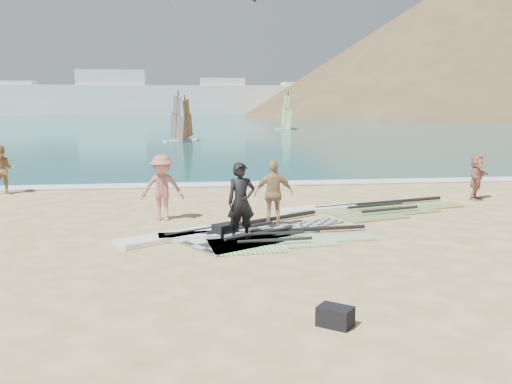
{
  "coord_description": "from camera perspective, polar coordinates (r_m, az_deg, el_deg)",
  "views": [
    {
      "loc": [
        -1.48,
        -10.44,
        3.28
      ],
      "look_at": [
        0.41,
        4.0,
        1.0
      ],
      "focal_mm": 40.0,
      "sensor_mm": 36.0,
      "label": 1
    }
  ],
  "objects": [
    {
      "name": "ground",
      "position": [
        11.04,
        0.6,
        -8.38
      ],
      "size": [
        300.0,
        300.0,
        0.0
      ],
      "primitive_type": "plane",
      "color": "#E4C985",
      "rests_on": "ground"
    },
    {
      "name": "sea",
      "position": [
        142.49,
        -6.89,
        7.51
      ],
      "size": [
        300.0,
        240.0,
        0.06
      ],
      "primitive_type": "cube",
      "color": "#0B4C53",
      "rests_on": "ground"
    },
    {
      "name": "surf_line",
      "position": [
        23.03,
        -3.67,
        0.69
      ],
      "size": [
        300.0,
        1.2,
        0.04
      ],
      "primitive_type": "cube",
      "color": "white",
      "rests_on": "ground"
    },
    {
      "name": "far_town",
      "position": [
        161.08,
        -12.66,
        9.11
      ],
      "size": [
        160.0,
        8.0,
        12.0
      ],
      "color": "white",
      "rests_on": "ground"
    },
    {
      "name": "rig_grey",
      "position": [
        14.23,
        -3.32,
        -4.23
      ],
      "size": [
        6.05,
        4.32,
        0.2
      ],
      "rotation": [
        0.0,
        0.0,
        0.54
      ],
      "color": "black",
      "rests_on": "ground"
    },
    {
      "name": "rig_green",
      "position": [
        13.77,
        -0.6,
        -4.67
      ],
      "size": [
        5.32,
        2.19,
        0.2
      ],
      "rotation": [
        0.0,
        0.0,
        0.09
      ],
      "color": "green",
      "rests_on": "ground"
    },
    {
      "name": "rig_orange",
      "position": [
        17.76,
        10.43,
        -1.73
      ],
      "size": [
        6.08,
        3.3,
        0.2
      ],
      "rotation": [
        0.0,
        0.0,
        0.29
      ],
      "color": "orange",
      "rests_on": "ground"
    },
    {
      "name": "gear_bag_near",
      "position": [
        14.04,
        -3.1,
        -3.9
      ],
      "size": [
        0.68,
        0.63,
        0.35
      ],
      "primitive_type": "cube",
      "rotation": [
        0.0,
        0.0,
        0.59
      ],
      "color": "black",
      "rests_on": "ground"
    },
    {
      "name": "gear_bag_far",
      "position": [
        8.73,
        7.93,
        -12.21
      ],
      "size": [
        0.61,
        0.58,
        0.3
      ],
      "primitive_type": "cube",
      "rotation": [
        0.0,
        0.0,
        -0.68
      ],
      "color": "black",
      "rests_on": "ground"
    },
    {
      "name": "person_wetsuit",
      "position": [
        13.56,
        -1.5,
        -1.01
      ],
      "size": [
        0.76,
        0.57,
        1.89
      ],
      "primitive_type": "imported",
      "rotation": [
        0.0,
        0.0,
        0.19
      ],
      "color": "black",
      "rests_on": "ground"
    },
    {
      "name": "beachgoer_left",
      "position": [
        22.48,
        -24.05,
        2.02
      ],
      "size": [
        0.92,
        0.75,
        1.78
      ],
      "primitive_type": "imported",
      "rotation": [
        0.0,
        0.0,
        0.08
      ],
      "color": "olive",
      "rests_on": "ground"
    },
    {
      "name": "beachgoer_mid",
      "position": [
        16.17,
        -9.38,
        0.42
      ],
      "size": [
        1.21,
        0.7,
        1.86
      ],
      "primitive_type": "imported",
      "rotation": [
        0.0,
        0.0,
        0.01
      ],
      "color": "#B56C60",
      "rests_on": "ground"
    },
    {
      "name": "beachgoer_back",
      "position": [
        15.16,
        1.79,
        -0.17
      ],
      "size": [
        1.05,
        0.45,
        1.79
      ],
      "primitive_type": "imported",
      "rotation": [
        0.0,
        0.0,
        3.16
      ],
      "color": "tan",
      "rests_on": "ground"
    },
    {
      "name": "beachgoer_right",
      "position": [
        20.91,
        21.18,
        1.4
      ],
      "size": [
        1.3,
        1.37,
        1.54
      ],
      "primitive_type": "imported",
      "rotation": [
        0.0,
        0.0,
        0.83
      ],
      "color": "#B97060",
      "rests_on": "ground"
    },
    {
      "name": "windsurfer_left",
      "position": [
        48.62,
        -7.88,
        6.44
      ],
      "size": [
        2.46,
        2.69,
        4.35
      ],
      "rotation": [
        0.0,
        0.0,
        0.42
      ],
      "color": "white",
      "rests_on": "ground"
    },
    {
      "name": "windsurfer_centre",
      "position": [
        51.39,
        -6.97,
        6.52
      ],
      "size": [
        2.28,
        2.49,
        4.05
      ],
      "rotation": [
        0.0,
        0.0,
        -0.43
      ],
      "color": "white",
      "rests_on": "ground"
    },
    {
      "name": "windsurfer_right",
      "position": [
        72.03,
        3.09,
        7.35
      ],
      "size": [
        2.71,
        3.09,
        4.76
      ],
      "rotation": [
        0.0,
        0.0,
        0.27
      ],
      "color": "white",
      "rests_on": "ground"
    }
  ]
}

